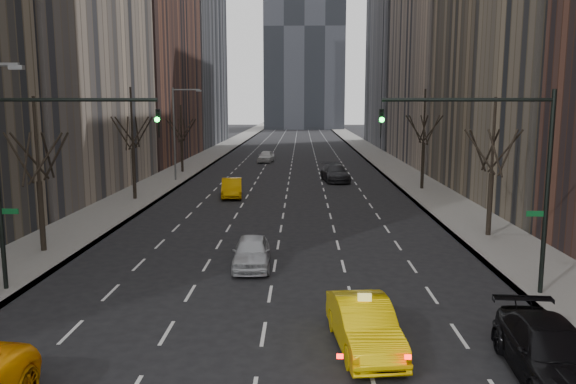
{
  "coord_description": "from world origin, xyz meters",
  "views": [
    {
      "loc": [
        1.25,
        -9.73,
        7.59
      ],
      "look_at": [
        0.62,
        16.28,
        3.5
      ],
      "focal_mm": 35.0,
      "sensor_mm": 36.0,
      "label": 1
    }
  ],
  "objects": [
    {
      "name": "sidewalk_left",
      "position": [
        -12.25,
        70.0,
        0.07
      ],
      "size": [
        4.5,
        320.0,
        0.15
      ],
      "primitive_type": "cube",
      "color": "slate",
      "rests_on": "ground"
    },
    {
      "name": "sidewalk_right",
      "position": [
        12.25,
        70.0,
        0.07
      ],
      "size": [
        4.5,
        320.0,
        0.15
      ],
      "primitive_type": "cube",
      "color": "slate",
      "rests_on": "ground"
    },
    {
      "name": "tree_lw_b",
      "position": [
        -12.0,
        18.0,
        3.72
      ],
      "size": [
        3.36,
        3.5,
        7.82
      ],
      "color": "black",
      "rests_on": "ground"
    },
    {
      "name": "tree_lw_c",
      "position": [
        -12.0,
        34.0,
        4.04
      ],
      "size": [
        3.36,
        3.5,
        8.74
      ],
      "color": "black",
      "rests_on": "ground"
    },
    {
      "name": "tree_lw_d",
      "position": [
        -12.0,
        52.0,
        3.56
      ],
      "size": [
        3.36,
        3.5,
        7.36
      ],
      "color": "black",
      "rests_on": "ground"
    },
    {
      "name": "tree_rw_b",
      "position": [
        12.0,
        22.0,
        3.72
      ],
      "size": [
        3.36,
        3.5,
        7.82
      ],
      "color": "black",
      "rests_on": "ground"
    },
    {
      "name": "tree_rw_c",
      "position": [
        12.0,
        40.0,
        4.04
      ],
      "size": [
        3.36,
        3.5,
        8.74
      ],
      "color": "black",
      "rests_on": "ground"
    },
    {
      "name": "traffic_mast_left",
      "position": [
        -9.11,
        12.0,
        5.49
      ],
      "size": [
        6.69,
        0.39,
        8.0
      ],
      "color": "black",
      "rests_on": "ground"
    },
    {
      "name": "traffic_mast_right",
      "position": [
        9.11,
        12.0,
        5.49
      ],
      "size": [
        6.69,
        0.39,
        8.0
      ],
      "color": "black",
      "rests_on": "ground"
    },
    {
      "name": "streetlight_far",
      "position": [
        -10.84,
        45.0,
        5.62
      ],
      "size": [
        2.83,
        0.22,
        9.0
      ],
      "color": "slate",
      "rests_on": "ground"
    },
    {
      "name": "taxi_sedan",
      "position": [
        3.22,
        6.94,
        0.79
      ],
      "size": [
        2.22,
        4.94,
        1.57
      ],
      "primitive_type": "imported",
      "rotation": [
        0.0,
        0.0,
        0.12
      ],
      "color": "yellow",
      "rests_on": "ground"
    },
    {
      "name": "silver_sedan_ahead",
      "position": [
        -1.07,
        15.74,
        0.73
      ],
      "size": [
        1.92,
        4.35,
        1.46
      ],
      "primitive_type": "imported",
      "rotation": [
        0.0,
        0.0,
        0.05
      ],
      "color": "#ADB0B6",
      "rests_on": "ground"
    },
    {
      "name": "parked_suv_black",
      "position": [
        8.18,
        5.09,
        0.78
      ],
      "size": [
        2.55,
        5.53,
        1.57
      ],
      "primitive_type": "imported",
      "rotation": [
        0.0,
        0.0,
        -0.07
      ],
      "color": "black",
      "rests_on": "ground"
    },
    {
      "name": "far_taxi",
      "position": [
        -4.48,
        35.77,
        0.77
      ],
      "size": [
        2.11,
        4.8,
        1.53
      ],
      "primitive_type": "imported",
      "rotation": [
        0.0,
        0.0,
        0.11
      ],
      "color": "#D89304",
      "rests_on": "ground"
    },
    {
      "name": "far_suv_grey",
      "position": [
        4.59,
        45.57,
        0.83
      ],
      "size": [
        3.0,
        5.98,
        1.67
      ],
      "primitive_type": "imported",
      "rotation": [
        0.0,
        0.0,
        0.12
      ],
      "color": "#29292E",
      "rests_on": "ground"
    },
    {
      "name": "far_car_white",
      "position": [
        -3.4,
        63.78,
        0.76
      ],
      "size": [
        2.23,
        4.62,
        1.52
      ],
      "primitive_type": "imported",
      "rotation": [
        0.0,
        0.0,
        -0.1
      ],
      "color": "silver",
      "rests_on": "ground"
    }
  ]
}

